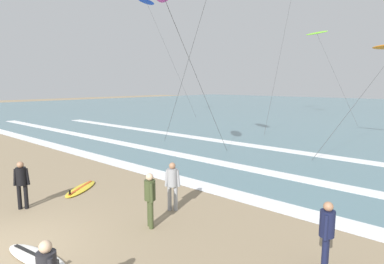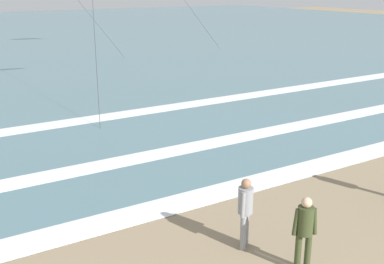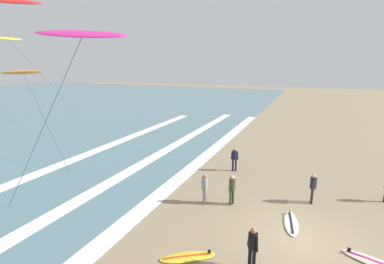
{
  "view_description": "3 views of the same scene",
  "coord_description": "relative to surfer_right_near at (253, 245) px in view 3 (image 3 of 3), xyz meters",
  "views": [
    {
      "loc": [
        8.63,
        -2.48,
        4.1
      ],
      "look_at": [
        2.6,
        4.21,
        2.77
      ],
      "focal_mm": 30.79,
      "sensor_mm": 36.0,
      "label": 1
    },
    {
      "loc": [
        -4.53,
        -2.58,
        5.54
      ],
      "look_at": [
        0.3,
        5.27,
        2.64
      ],
      "focal_mm": 44.88,
      "sensor_mm": 36.0,
      "label": 2
    },
    {
      "loc": [
        -10.99,
        0.11,
        7.02
      ],
      "look_at": [
        2.45,
        5.91,
        3.43
      ],
      "focal_mm": 26.01,
      "sensor_mm": 36.0,
      "label": 3
    }
  ],
  "objects": [
    {
      "name": "ground_plane",
      "position": [
        2.47,
        -1.51,
        -0.96
      ],
      "size": [
        160.0,
        160.0,
        0.0
      ],
      "primitive_type": "plane",
      "color": "#937F60"
    },
    {
      "name": "surfer_background_far",
      "position": [
        8.76,
        2.97,
        0.0
      ],
      "size": [
        0.32,
        0.52,
        1.6
      ],
      "color": "#141938",
      "rests_on": "ground"
    },
    {
      "name": "wave_foam_shoreline",
      "position": [
        1.86,
        5.79,
        -0.94
      ],
      "size": [
        53.78,
        1.01,
        0.01
      ],
      "primitive_type": "cube",
      "color": "white",
      "rests_on": "ocean_surface"
    },
    {
      "name": "kite_yellow_mid_center",
      "position": [
        14.29,
        31.88,
        8.91
      ],
      "size": [
        9.29,
        2.21,
        10.14
      ],
      "color": "yellow",
      "rests_on": "ground"
    },
    {
      "name": "kite_magenta_distant_high",
      "position": [
        -0.2,
        6.59,
        7.09
      ],
      "size": [
        2.73,
        7.03,
        8.31
      ],
      "color": "#CC2384",
      "rests_on": "ground"
    },
    {
      "name": "surfboard_foreground_flat",
      "position": [
        3.51,
        -1.07,
        -0.91
      ],
      "size": [
        2.17,
        0.92,
        0.25
      ],
      "color": "silver",
      "rests_on": "ground"
    },
    {
      "name": "surfer_foreground_main",
      "position": [
        3.76,
        3.21,
        0.0
      ],
      "size": [
        0.46,
        0.37,
        1.6
      ],
      "color": "gray",
      "rests_on": "ground"
    },
    {
      "name": "wave_foam_outer_break",
      "position": [
        1.27,
        14.66,
        -0.94
      ],
      "size": [
        49.57,
        1.07,
        0.01
      ],
      "primitive_type": "cube",
      "color": "white",
      "rests_on": "ocean_surface"
    },
    {
      "name": "surfboard_right_spare",
      "position": [
        -0.4,
        2.28,
        -0.91
      ],
      "size": [
        1.65,
        2.08,
        0.25
      ],
      "color": "yellow",
      "rests_on": "ground"
    },
    {
      "name": "surfer_left_far",
      "position": [
        6.0,
        -1.88,
        0.0
      ],
      "size": [
        0.51,
        0.32,
        1.6
      ],
      "color": "#232328",
      "rests_on": "ground"
    },
    {
      "name": "kite_orange_far_right",
      "position": [
        6.73,
        19.75,
        5.39
      ],
      "size": [
        4.08,
        7.21,
        6.59
      ],
      "color": "orange",
      "rests_on": "ground"
    },
    {
      "name": "surfer_right_near",
      "position": [
        0.0,
        0.0,
        0.0
      ],
      "size": [
        0.36,
        0.47,
        1.6
      ],
      "color": "black",
      "rests_on": "ground"
    },
    {
      "name": "surfboard_left_pile",
      "position": [
        2.04,
        -4.03,
        -0.91
      ],
      "size": [
        1.15,
        2.18,
        0.25
      ],
      "color": "beige",
      "rests_on": "ground"
    },
    {
      "name": "surfer_left_near",
      "position": [
        4.19,
        1.89,
        0.0
      ],
      "size": [
        0.49,
        0.32,
        1.6
      ],
      "color": "#384223",
      "rests_on": "ground"
    },
    {
      "name": "wave_foam_mid_break",
      "position": [
        0.53,
        9.39,
        -0.94
      ],
      "size": [
        57.25,
        0.95,
        0.01
      ],
      "primitive_type": "cube",
      "color": "white",
      "rests_on": "ocean_surface"
    }
  ]
}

